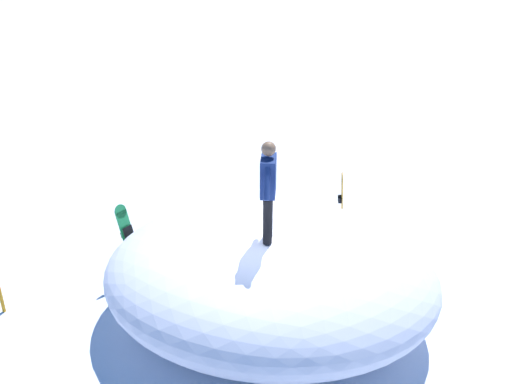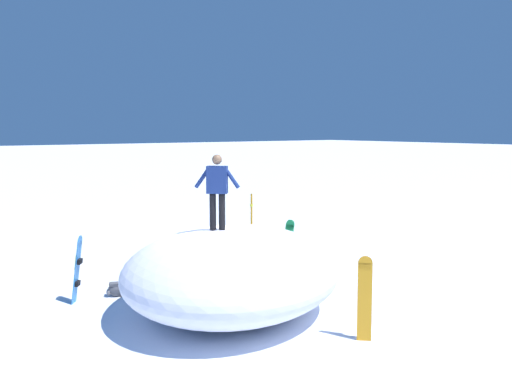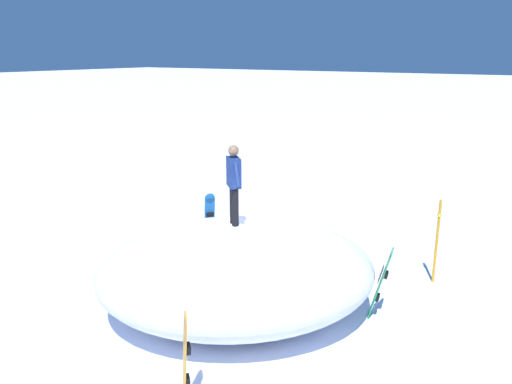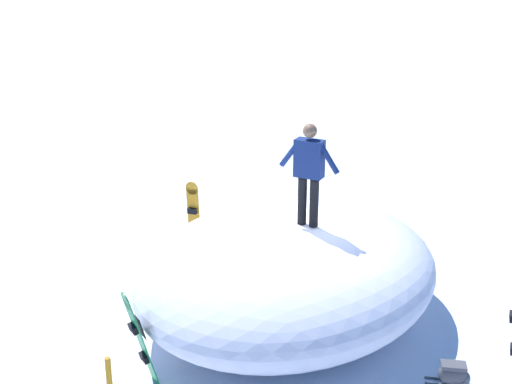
# 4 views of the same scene
# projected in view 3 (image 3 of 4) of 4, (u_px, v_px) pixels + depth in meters

# --- Properties ---
(ground) EXTENTS (240.00, 240.00, 0.00)m
(ground) POSITION_uv_depth(u_px,v_px,m) (242.00, 303.00, 10.68)
(ground) COLOR white
(snow_mound) EXTENTS (7.09, 7.19, 1.76)m
(snow_mound) POSITION_uv_depth(u_px,v_px,m) (237.00, 270.00, 10.18)
(snow_mound) COLOR white
(snow_mound) RESTS_ON ground
(snowboarder_standing) EXTENTS (0.74, 0.78, 1.62)m
(snowboarder_standing) POSITION_uv_depth(u_px,v_px,m) (234.00, 180.00, 10.00)
(snowboarder_standing) COLOR black
(snowboarder_standing) RESTS_ON snow_mound
(snowboard_primary_upright) EXTENTS (0.26, 0.27, 1.59)m
(snowboard_primary_upright) POSITION_uv_depth(u_px,v_px,m) (185.00, 359.00, 7.34)
(snowboard_primary_upright) COLOR orange
(snowboard_primary_upright) RESTS_ON ground
(snowboard_secondary_upright) EXTENTS (0.37, 0.47, 1.53)m
(snowboard_secondary_upright) POSITION_uv_depth(u_px,v_px,m) (381.00, 282.00, 9.89)
(snowboard_secondary_upright) COLOR #1E8C47
(snowboard_secondary_upright) RESTS_ON ground
(snowboard_tertiary_upright) EXTENTS (0.36, 0.35, 1.56)m
(snowboard_tertiary_upright) POSITION_uv_depth(u_px,v_px,m) (210.00, 220.00, 13.49)
(snowboard_tertiary_upright) COLOR #2672BF
(snowboard_tertiary_upright) RESTS_ON ground
(backpack_near) EXTENTS (0.43, 0.64, 0.33)m
(backpack_near) POSITION_uv_depth(u_px,v_px,m) (236.00, 249.00, 13.17)
(backpack_near) COLOR #4C4C51
(backpack_near) RESTS_ON ground
(trail_marker_pole) EXTENTS (0.10, 0.10, 1.98)m
(trail_marker_pole) POSITION_uv_depth(u_px,v_px,m) (437.00, 240.00, 11.41)
(trail_marker_pole) COLOR orange
(trail_marker_pole) RESTS_ON ground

